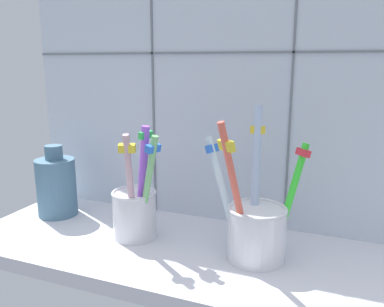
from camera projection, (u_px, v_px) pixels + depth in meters
counter_slab at (190, 256)px, 53.17cm from camera, size 64.00×22.00×2.00cm
tile_wall_back at (220, 89)px, 59.14cm from camera, size 64.00×2.20×45.00cm
toothbrush_cup_left at (136, 209)px, 55.44cm from camera, size 8.21×7.61×16.35cm
toothbrush_cup_right at (256, 225)px, 49.58cm from camera, size 14.00×9.40×19.24cm
ceramic_vase at (56, 186)px, 63.85cm from camera, size 6.24×6.24×11.55cm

